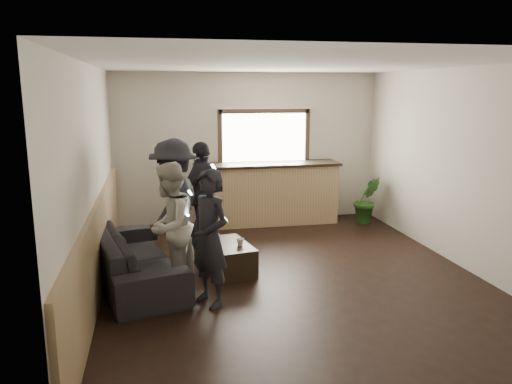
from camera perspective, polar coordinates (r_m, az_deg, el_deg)
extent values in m
cube|color=black|center=(6.95, 3.76, -9.38)|extent=(5.00, 6.00, 0.01)
cube|color=silver|center=(6.49, 4.10, 14.36)|extent=(5.00, 6.00, 0.01)
cube|color=beige|center=(9.47, -0.92, 5.05)|extent=(5.00, 0.01, 2.80)
cube|color=beige|center=(3.84, 15.96, -5.32)|extent=(5.00, 0.01, 2.80)
cube|color=beige|center=(6.39, -18.24, 1.23)|extent=(0.01, 6.00, 2.80)
cube|color=beige|center=(7.63, 22.36, 2.56)|extent=(0.01, 6.00, 2.80)
cube|color=#9D8058|center=(6.58, -17.51, -6.05)|extent=(0.06, 5.90, 1.10)
cube|color=tan|center=(9.36, 1.26, -0.30)|extent=(2.60, 0.60, 1.10)
cube|color=black|center=(9.26, 1.28, 3.18)|extent=(2.70, 0.68, 0.05)
cube|color=white|center=(9.47, 0.91, 6.27)|extent=(1.60, 0.06, 0.90)
cube|color=#3F3326|center=(9.41, 0.96, 9.22)|extent=(1.72, 0.08, 0.08)
cube|color=#3F3326|center=(9.30, -4.14, 6.14)|extent=(0.08, 0.08, 1.06)
cube|color=#3F3326|center=(9.66, 5.85, 6.32)|extent=(0.08, 0.08, 1.06)
imported|color=black|center=(6.75, -13.64, -7.32)|extent=(1.40, 2.43, 0.67)
cube|color=black|center=(7.01, -2.99, -7.44)|extent=(0.66, 0.97, 0.40)
imported|color=silver|center=(7.09, -4.64, -5.16)|extent=(0.17, 0.17, 0.10)
imported|color=silver|center=(6.85, -1.84, -5.74)|extent=(0.14, 0.14, 0.10)
imported|color=#2D6623|center=(9.62, 12.55, -0.88)|extent=(0.51, 0.42, 0.89)
imported|color=black|center=(5.80, -5.37, -5.28)|extent=(0.64, 0.70, 1.61)
cube|color=black|center=(5.87, -3.72, -2.96)|extent=(0.12, 0.11, 0.12)
cube|color=white|center=(5.87, -3.71, -2.93)|extent=(0.10, 0.09, 0.11)
imported|color=beige|center=(6.33, -9.85, -3.93)|extent=(0.90, 0.98, 1.62)
cube|color=black|center=(6.19, -8.06, -2.26)|extent=(0.11, 0.11, 0.12)
cube|color=white|center=(6.18, -8.06, -2.24)|extent=(0.10, 0.09, 0.11)
imported|color=black|center=(7.01, -9.31, -1.46)|extent=(1.12, 1.36, 1.84)
cube|color=black|center=(6.89, -7.68, 0.10)|extent=(0.11, 0.10, 0.12)
cube|color=white|center=(6.88, -7.68, 0.12)|extent=(0.10, 0.09, 0.11)
imported|color=black|center=(8.03, -6.05, -0.23)|extent=(0.98, 1.00, 1.69)
cube|color=black|center=(7.82, -4.85, 2.75)|extent=(0.12, 0.12, 0.12)
cube|color=white|center=(7.82, -4.84, 2.77)|extent=(0.10, 0.10, 0.11)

